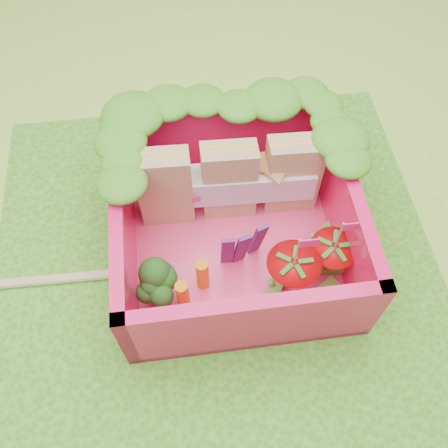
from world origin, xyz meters
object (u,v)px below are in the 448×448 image
sandwich_stack (230,181)px  broccoli (158,280)px  chopsticks (50,279)px  bento_box (235,220)px  strawberry_right (330,258)px  strawberry_left (291,275)px

sandwich_stack → broccoli: size_ratio=3.24×
sandwich_stack → chopsticks: size_ratio=0.53×
bento_box → strawberry_right: bearing=-27.5°
sandwich_stack → strawberry_right: size_ratio=2.10×
strawberry_right → chopsticks: size_ratio=0.25×
sandwich_stack → broccoli: 0.71m
strawberry_left → strawberry_right: size_ratio=1.05×
bento_box → sandwich_stack: size_ratio=1.23×
strawberry_right → chopsticks: 1.60m
bento_box → chopsticks: bento_box is taller
bento_box → broccoli: bearing=-147.1°
sandwich_stack → strawberry_right: 0.72m
sandwich_stack → broccoli: sandwich_stack is taller
broccoli → chopsticks: bearing=163.5°
bento_box → chopsticks: bearing=-174.6°
bento_box → strawberry_right: 0.57m
broccoli → strawberry_left: 0.71m
broccoli → chopsticks: size_ratio=0.16×
broccoli → strawberry_left: bearing=-3.8°
bento_box → strawberry_right: size_ratio=2.59×
bento_box → chopsticks: (-1.09, -0.10, -0.25)m
strawberry_left → chopsticks: strawberry_left is taller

